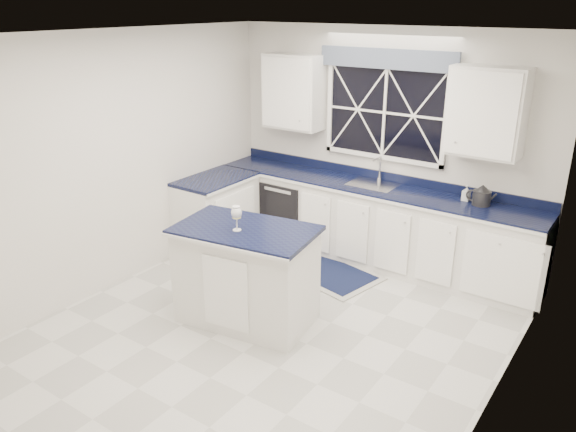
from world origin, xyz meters
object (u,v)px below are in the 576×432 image
Objects in this scene: dishwasher at (293,209)px; soap_bottle at (466,193)px; wine_glass at (236,214)px; kettle at (482,196)px; island at (246,274)px; faucet at (379,168)px.

soap_bottle is (2.18, 0.11, 0.61)m from dishwasher.
soap_bottle is at bearing 55.89° from wine_glass.
kettle is 1.86× the size of soap_bottle.
soap_bottle is at bearing 160.09° from kettle.
island reaches higher than dishwasher.
dishwasher is 2.26m from soap_bottle.
kettle is (2.35, 0.07, 0.63)m from dishwasher.
faucet is at bearing 10.02° from dishwasher.
faucet is 0.21× the size of island.
island is 0.65m from wine_glass.
soap_bottle reaches higher than dishwasher.
kettle is (1.25, -0.13, -0.06)m from faucet.
island is (-0.33, -2.11, -0.61)m from faucet.
island is at bearing -68.06° from dishwasher.
faucet is (1.10, 0.19, 0.69)m from dishwasher.
faucet is 1.26m from kettle.
kettle reaches higher than dishwasher.
soap_bottle is (-0.17, 0.04, -0.02)m from kettle.
kettle is at bearing 52.23° from wine_glass.
faucet is 2.22m from island.
island is at bearing -134.43° from kettle.
island is (0.77, -1.91, 0.08)m from dishwasher.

